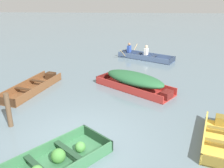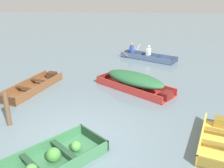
# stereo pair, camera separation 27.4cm
# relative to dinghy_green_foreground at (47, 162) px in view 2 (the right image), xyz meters

# --- Properties ---
(ground_plane) EXTENTS (80.00, 80.00, 0.00)m
(ground_plane) POSITION_rel_dinghy_green_foreground_xyz_m (0.48, 1.14, -0.14)
(ground_plane) COLOR slate
(dinghy_green_foreground) EXTENTS (2.91, 3.05, 0.42)m
(dinghy_green_foreground) POSITION_rel_dinghy_green_foreground_xyz_m (0.00, 0.00, 0.00)
(dinghy_green_foreground) COLOR #387047
(dinghy_green_foreground) RESTS_ON ground
(skiff_wooden_brown_near_moored) EXTENTS (1.90, 3.47, 0.35)m
(skiff_wooden_brown_near_moored) POSITION_rel_dinghy_green_foreground_xyz_m (-2.22, 5.08, -0.02)
(skiff_wooden_brown_near_moored) COLOR brown
(skiff_wooden_brown_near_moored) RESTS_ON ground
(skiff_red_mid_moored) EXTENTS (3.55, 3.11, 0.75)m
(skiff_red_mid_moored) POSITION_rel_dinghy_green_foreground_xyz_m (2.24, 5.32, 0.29)
(skiff_red_mid_moored) COLOR #AD2D28
(skiff_red_mid_moored) RESTS_ON ground
(skiff_yellow_far_moored) EXTENTS (1.86, 2.74, 0.33)m
(skiff_yellow_far_moored) POSITION_rel_dinghy_green_foreground_xyz_m (4.69, 1.43, -0.02)
(skiff_yellow_far_moored) COLOR #E5BC47
(skiff_yellow_far_moored) RESTS_ON ground
(rowboat_slate_blue_with_crew) EXTENTS (3.54, 2.93, 0.89)m
(rowboat_slate_blue_with_crew) POSITION_rel_dinghy_green_foreground_xyz_m (2.93, 10.53, 0.04)
(rowboat_slate_blue_with_crew) COLOR #475B7F
(rowboat_slate_blue_with_crew) RESTS_ON ground
(mooring_post) EXTENTS (0.16, 0.16, 1.17)m
(mooring_post) POSITION_rel_dinghy_green_foreground_xyz_m (-1.90, 1.93, 0.45)
(mooring_post) COLOR brown
(mooring_post) RESTS_ON ground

